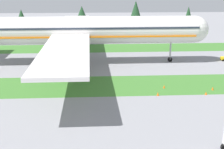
# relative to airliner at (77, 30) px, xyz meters

# --- Properties ---
(grass_strip_near) EXTENTS (320.00, 13.43, 0.01)m
(grass_strip_near) POSITION_rel_airliner_xyz_m (10.58, -19.42, -8.39)
(grass_strip_near) COLOR #3D752D
(grass_strip_near) RESTS_ON ground
(grass_strip_far) EXTENTS (320.00, 13.43, 0.01)m
(grass_strip_far) POSITION_rel_airliner_xyz_m (10.58, 19.44, -8.39)
(grass_strip_far) COLOR #3D752D
(grass_strip_far) RESTS_ON ground
(airliner) EXTENTS (66.69, 81.77, 23.42)m
(airliner) POSITION_rel_airliner_xyz_m (0.00, 0.00, 0.00)
(airliner) COLOR silver
(airliner) RESTS_ON ground
(taxiway_marker_0) EXTENTS (0.44, 0.44, 0.68)m
(taxiway_marker_0) POSITION_rel_airliner_xyz_m (26.62, -23.55, -8.06)
(taxiway_marker_0) COLOR orange
(taxiway_marker_0) RESTS_ON ground
(taxiway_marker_1) EXTENTS (0.44, 0.44, 0.60)m
(taxiway_marker_1) POSITION_rel_airliner_xyz_m (24.43, -26.12, -8.09)
(taxiway_marker_1) COLOR orange
(taxiway_marker_1) RESTS_ON ground
(taxiway_marker_2) EXTENTS (0.44, 0.44, 0.60)m
(taxiway_marker_2) POSITION_rel_airliner_xyz_m (17.60, -21.77, -8.09)
(taxiway_marker_2) COLOR orange
(taxiway_marker_2) RESTS_ON ground
(taxiway_marker_3) EXTENTS (0.44, 0.44, 0.69)m
(taxiway_marker_3) POSITION_rel_airliner_xyz_m (15.50, -26.13, -8.05)
(taxiway_marker_3) COLOR orange
(taxiway_marker_3) RESTS_ON ground
(distant_tree_line) EXTENTS (167.53, 10.46, 12.15)m
(distant_tree_line) POSITION_rel_airliner_xyz_m (-0.43, 62.40, -1.43)
(distant_tree_line) COLOR #4C3823
(distant_tree_line) RESTS_ON ground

